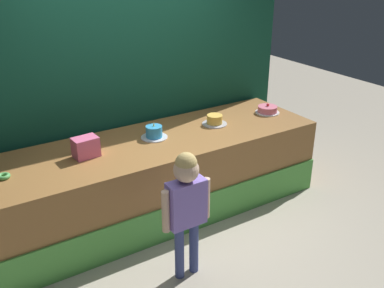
{
  "coord_description": "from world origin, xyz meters",
  "views": [
    {
      "loc": [
        -1.81,
        -3.02,
        2.54
      ],
      "look_at": [
        0.28,
        0.3,
        0.78
      ],
      "focal_mm": 40.62,
      "sensor_mm": 36.0,
      "label": 1
    }
  ],
  "objects_px": {
    "pink_box": "(86,147)",
    "cake_left": "(154,133)",
    "donut": "(3,176)",
    "cake_right": "(267,110)",
    "cake_center": "(215,120)",
    "child_figure": "(186,199)"
  },
  "relations": [
    {
      "from": "child_figure",
      "to": "cake_center",
      "type": "bearing_deg",
      "value": 46.34
    },
    {
      "from": "child_figure",
      "to": "donut",
      "type": "xyz_separation_m",
      "value": [
        -1.17,
        0.99,
        0.09
      ]
    },
    {
      "from": "donut",
      "to": "pink_box",
      "type": "bearing_deg",
      "value": 2.48
    },
    {
      "from": "cake_center",
      "to": "cake_right",
      "type": "xyz_separation_m",
      "value": [
        0.72,
        -0.03,
        -0.01
      ]
    },
    {
      "from": "pink_box",
      "to": "donut",
      "type": "relative_size",
      "value": 2.02
    },
    {
      "from": "pink_box",
      "to": "cake_right",
      "type": "xyz_separation_m",
      "value": [
        2.17,
        0.0,
        -0.05
      ]
    },
    {
      "from": "pink_box",
      "to": "donut",
      "type": "height_order",
      "value": "pink_box"
    },
    {
      "from": "child_figure",
      "to": "cake_left",
      "type": "relative_size",
      "value": 4.27
    },
    {
      "from": "pink_box",
      "to": "cake_left",
      "type": "relative_size",
      "value": 0.83
    },
    {
      "from": "child_figure",
      "to": "cake_right",
      "type": "relative_size",
      "value": 4.1
    },
    {
      "from": "donut",
      "to": "cake_right",
      "type": "xyz_separation_m",
      "value": [
        2.89,
        0.04,
        0.02
      ]
    },
    {
      "from": "cake_left",
      "to": "cake_center",
      "type": "bearing_deg",
      "value": -1.66
    },
    {
      "from": "child_figure",
      "to": "cake_left",
      "type": "bearing_deg",
      "value": 75.39
    },
    {
      "from": "donut",
      "to": "cake_left",
      "type": "xyz_separation_m",
      "value": [
        1.45,
        0.09,
        0.04
      ]
    },
    {
      "from": "cake_center",
      "to": "cake_right",
      "type": "height_order",
      "value": "cake_right"
    },
    {
      "from": "pink_box",
      "to": "donut",
      "type": "distance_m",
      "value": 0.73
    },
    {
      "from": "pink_box",
      "to": "cake_right",
      "type": "distance_m",
      "value": 2.17
    },
    {
      "from": "cake_right",
      "to": "donut",
      "type": "bearing_deg",
      "value": -179.3
    },
    {
      "from": "pink_box",
      "to": "cake_left",
      "type": "bearing_deg",
      "value": 4.31
    },
    {
      "from": "cake_center",
      "to": "child_figure",
      "type": "bearing_deg",
      "value": -133.66
    },
    {
      "from": "cake_left",
      "to": "pink_box",
      "type": "bearing_deg",
      "value": -175.69
    },
    {
      "from": "pink_box",
      "to": "donut",
      "type": "xyz_separation_m",
      "value": [
        -0.72,
        -0.03,
        -0.08
      ]
    }
  ]
}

